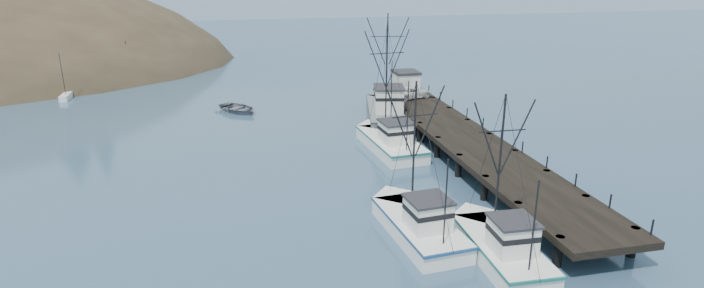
% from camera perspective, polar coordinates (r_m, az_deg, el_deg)
% --- Properties ---
extents(ground, '(400.00, 400.00, 0.00)m').
position_cam_1_polar(ground, '(35.41, 0.76, -11.39)').
color(ground, '#2F4B68').
rests_on(ground, ground).
extents(pier, '(6.00, 44.00, 2.00)m').
position_cam_1_polar(pier, '(52.98, 11.52, 0.58)').
color(pier, black).
rests_on(pier, ground).
extents(distant_ridge, '(360.00, 40.00, 26.00)m').
position_cam_1_polar(distant_ridge, '(201.36, -8.03, 13.28)').
color(distant_ridge, '#9EB2C6').
rests_on(distant_ridge, ground).
extents(distant_ridge_far, '(180.00, 25.00, 18.00)m').
position_cam_1_polar(distant_ridge_far, '(218.04, -21.92, 12.56)').
color(distant_ridge_far, silver).
rests_on(distant_ridge_far, ground).
extents(moored_sailboats, '(22.82, 17.94, 6.35)m').
position_cam_1_polar(moored_sailboats, '(91.12, -29.57, 5.13)').
color(moored_sailboats, white).
rests_on(moored_sailboats, ground).
extents(trawler_near, '(3.64, 10.31, 10.60)m').
position_cam_1_polar(trawler_near, '(35.91, 15.07, -10.13)').
color(trawler_near, white).
rests_on(trawler_near, ground).
extents(trawler_mid, '(4.44, 10.81, 10.73)m').
position_cam_1_polar(trawler_mid, '(37.66, 6.79, -8.18)').
color(trawler_mid, white).
rests_on(trawler_mid, ground).
extents(trawler_far, '(4.79, 12.19, 12.30)m').
position_cam_1_polar(trawler_far, '(54.10, 3.89, 0.33)').
color(trawler_far, white).
rests_on(trawler_far, ground).
extents(work_vessel, '(6.94, 14.86, 12.50)m').
position_cam_1_polar(work_vessel, '(63.21, 3.66, 3.40)').
color(work_vessel, slate).
rests_on(work_vessel, ground).
extents(pier_shed, '(3.00, 3.20, 2.80)m').
position_cam_1_polar(pier_shed, '(68.62, 5.60, 6.44)').
color(pier_shed, silver).
rests_on(pier_shed, pier).
extents(pickup_truck, '(5.51, 3.77, 1.40)m').
position_cam_1_polar(pickup_truck, '(66.32, 6.20, 5.36)').
color(pickup_truck, silver).
rests_on(pickup_truck, pier).
extents(motorboat, '(6.89, 7.27, 1.23)m').
position_cam_1_polar(motorboat, '(69.01, -11.72, 3.29)').
color(motorboat, slate).
rests_on(motorboat, ground).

